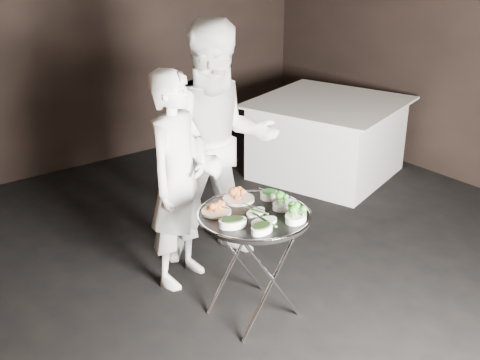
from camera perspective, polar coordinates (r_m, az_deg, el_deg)
floor at (r=4.28m, az=4.55°, el=-12.70°), size 6.00×7.00×0.05m
wall_back at (r=6.59m, az=-16.47°, el=13.59°), size 6.00×0.05×3.00m
tray_stand at (r=4.01m, az=1.32°, el=-7.66°), size 0.51×0.43×0.75m
serving_tray at (r=3.85m, az=1.36°, el=-3.35°), size 0.74×0.74×0.04m
potato_plate_a at (r=3.85m, az=-2.27°, el=-2.73°), size 0.19×0.19×0.07m
potato_plate_b at (r=4.02m, az=-0.14°, el=-1.50°), size 0.22×0.22×0.08m
greens_bowl at (r=4.06m, az=2.78°, el=-1.32°), size 0.12×0.12×0.07m
asparagus_plate_a at (r=3.85m, az=1.51°, el=-3.00°), size 0.18×0.13×0.03m
asparagus_plate_b at (r=3.73m, az=2.30°, el=-3.87°), size 0.19×0.11×0.04m
spinach_bowl_a at (r=3.68m, az=-0.71°, el=-3.96°), size 0.20×0.17×0.07m
spinach_bowl_b at (r=3.61m, az=2.08°, el=-4.53°), size 0.17×0.13×0.06m
broccoli_bowl_a at (r=3.92m, az=4.30°, el=-2.28°), size 0.20×0.16×0.07m
broccoli_bowl_b at (r=3.76m, az=5.32°, el=-3.41°), size 0.21×0.19×0.07m
serving_utensils at (r=3.89m, az=0.93°, el=-2.19°), size 0.57×0.41×0.01m
waiter_left at (r=4.29m, az=-5.86°, el=-0.02°), size 0.69×0.58×1.60m
waiter_right at (r=4.54m, az=-1.91°, el=3.28°), size 1.10×0.99×1.88m
dining_table at (r=6.42m, az=8.25°, el=3.96°), size 1.41×1.41×0.81m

